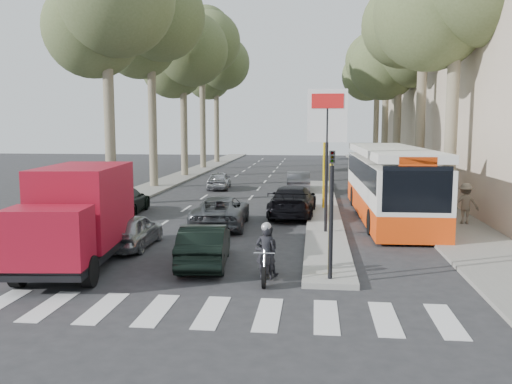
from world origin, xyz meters
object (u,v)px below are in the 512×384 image
dark_hatchback (205,245)px  city_bus (389,181)px  silver_hatchback (132,231)px  motorcycle (266,253)px  red_truck (78,215)px

dark_hatchback → city_bus: 11.50m
dark_hatchback → city_bus: size_ratio=0.31×
silver_hatchback → motorcycle: (5.00, -3.31, 0.13)m
dark_hatchback → motorcycle: motorcycle is taller
dark_hatchback → city_bus: city_bus is taller
silver_hatchback → motorcycle: motorcycle is taller
city_bus → dark_hatchback: bearing=-126.9°
silver_hatchback → city_bus: city_bus is taller
silver_hatchback → city_bus: (9.70, 7.22, 1.11)m
dark_hatchback → motorcycle: 2.36m
silver_hatchback → dark_hatchback: size_ratio=0.92×
red_truck → dark_hatchback: bearing=2.7°
dark_hatchback → red_truck: 3.88m
red_truck → city_bus: (10.42, 9.84, 0.13)m
red_truck → motorcycle: size_ratio=3.05×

